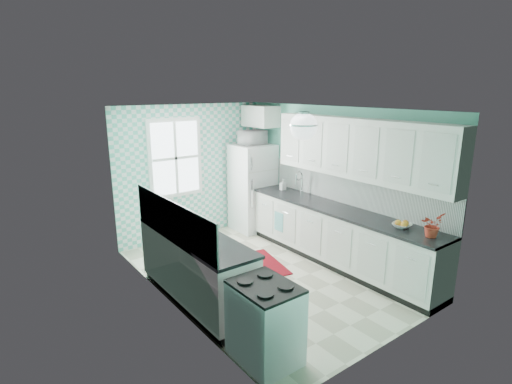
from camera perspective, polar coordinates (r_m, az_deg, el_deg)
floor at (r=6.29m, az=1.02°, el=-11.72°), size 3.00×4.40×0.02m
ceiling at (r=5.64m, az=1.14°, el=11.88°), size 3.00×4.40×0.02m
wall_back at (r=7.65m, az=-9.15°, el=2.92°), size 3.00×0.02×2.50m
wall_front at (r=4.40m, az=19.18°, el=-6.61°), size 3.00×0.02×2.50m
wall_left at (r=5.09m, az=-12.48°, el=-3.24°), size 0.02×4.40×2.50m
wall_right at (r=6.84m, az=11.11°, el=1.43°), size 0.02×4.40×2.50m
accent_wall at (r=7.64m, az=-9.07°, el=2.89°), size 3.00×0.01×2.50m
window at (r=7.40m, az=-11.46°, el=4.78°), size 1.04×0.05×1.44m
backsplash_right at (r=6.59m, az=13.52°, el=0.29°), size 0.02×3.60×0.51m
backsplash_left at (r=5.05m, az=-11.87°, el=-4.01°), size 0.02×2.15×0.51m
upper_cabinets_right at (r=6.21m, az=14.42°, el=6.02°), size 0.33×3.20×0.90m
upper_cabinet_fridge at (r=7.89m, az=0.39°, el=10.79°), size 0.40×0.74×0.40m
ceiling_light at (r=5.05m, az=6.80°, el=9.32°), size 0.34×0.34×0.35m
base_cabinets_right at (r=6.60m, az=11.52°, el=-6.36°), size 0.60×3.60×0.90m
countertop_right at (r=6.44m, az=11.64°, el=-2.48°), size 0.63×3.60×0.04m
base_cabinets_left at (r=5.44m, az=-8.66°, el=-10.90°), size 0.60×2.15×0.90m
countertop_left at (r=5.27m, az=-8.71°, el=-6.25°), size 0.63×2.15×0.04m
fridge at (r=7.95m, az=-0.48°, el=0.66°), size 0.75×0.74×1.72m
stove at (r=4.34m, az=1.29°, el=-17.97°), size 0.56×0.70×0.84m
sink at (r=7.14m, az=5.61°, el=-0.43°), size 0.44×0.37×0.53m
rug at (r=6.56m, az=0.16°, el=-10.35°), size 0.95×1.19×0.02m
dish_towel at (r=7.11m, az=3.29°, el=-4.26°), size 0.05×0.23×0.34m
fruit_bowl at (r=5.79m, az=20.13°, el=-4.51°), size 0.29×0.29×0.06m
potted_plant at (r=5.55m, az=23.84°, el=-4.32°), size 0.31×0.28×0.32m
soap_bottle at (r=7.42m, az=3.87°, el=1.07°), size 0.10×0.10×0.21m
microwave at (r=7.77m, az=-0.49°, el=7.78°), size 0.50×0.35×0.27m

